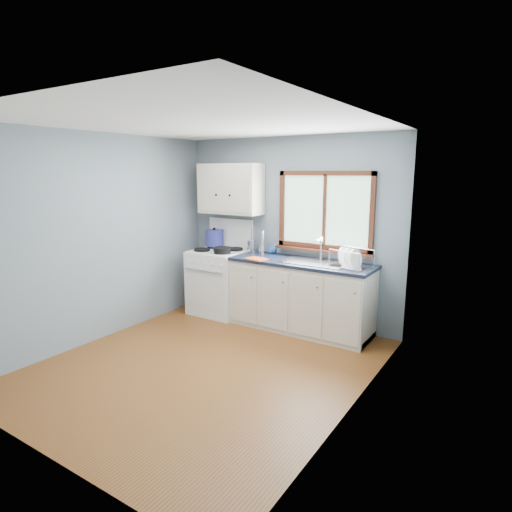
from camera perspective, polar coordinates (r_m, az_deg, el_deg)
The scene contains 19 objects.
floor at distance 4.77m, azimuth -6.56°, elevation -14.35°, with size 3.20×3.60×0.02m, color brown.
ceiling at distance 4.33m, azimuth -7.34°, elevation 17.34°, with size 3.20×3.60×0.02m, color white.
wall_back at distance 5.87m, azimuth 4.40°, elevation 3.42°, with size 3.20×0.02×2.50m, color slate.
wall_front at distance 3.23m, azimuth -27.85°, elevation -4.29°, with size 3.20×0.02×2.50m, color slate.
wall_left at distance 5.53m, azimuth -19.92°, elevation 2.31°, with size 0.02×3.60×2.50m, color slate.
wall_right at distance 3.59m, azimuth 13.33°, elevation -1.83°, with size 0.02×3.60×2.50m, color slate.
gas_range at distance 6.24m, azimuth -4.90°, elevation -3.19°, with size 0.76×0.69×1.36m.
base_cabinets at distance 5.61m, azimuth 5.93°, elevation -5.76°, with size 1.85×0.60×0.88m.
countertop at distance 5.49m, azimuth 6.02°, elevation -0.86°, with size 1.89×0.64×0.04m, color black.
sink at distance 5.42m, azimuth 7.72°, elevation -1.50°, with size 0.84×0.46×0.44m.
window at distance 5.57m, azimuth 9.11°, elevation 5.24°, with size 1.36×0.10×1.03m.
upper_cabinets at distance 6.11m, azimuth -3.47°, elevation 8.93°, with size 0.95×0.35×0.70m.
skillet at distance 5.93m, azimuth -4.48°, elevation 0.91°, with size 0.41×0.32×0.05m.
stockpot at distance 6.36m, azimuth -5.58°, elevation 2.47°, with size 0.36×0.36×0.27m.
utensil_crock at distance 6.04m, azimuth -0.53°, elevation 1.35°, with size 0.15×0.15×0.42m.
thermos at distance 5.87m, azimuth 0.77°, elevation 1.83°, with size 0.08×0.08×0.33m, color silver.
soap_bottle at distance 5.93m, azimuth 1.88°, elevation 1.57°, with size 0.10×0.10×0.26m, color blue.
dish_towel at distance 5.52m, azimuth 0.06°, elevation -0.40°, with size 0.26×0.19×0.02m, color #CB5528.
dish_rack at distance 5.21m, azimuth 12.50°, elevation -0.80°, with size 0.51×0.43×0.23m.
Camera 1 is at (2.75, -3.31, 2.04)m, focal length 30.00 mm.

